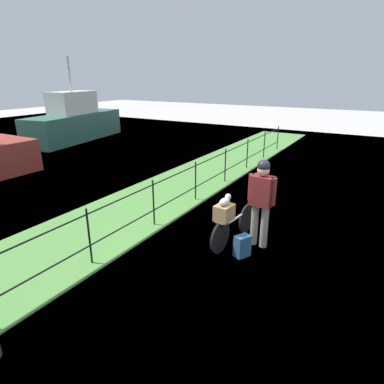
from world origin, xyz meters
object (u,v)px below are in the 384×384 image
terrier_dog (225,201)px  backpack_on_paving (242,246)px  cyclist_person (261,196)px  bicycle_main (234,227)px  wooden_crate (224,212)px  moored_boat_near (75,122)px

terrier_dog → backpack_on_paving: (-0.06, -0.39, -0.77)m
cyclist_person → bicycle_main: bearing=105.0°
bicycle_main → wooden_crate: bearing=174.1°
wooden_crate → backpack_on_paving: bearing=-95.4°
cyclist_person → backpack_on_paving: 0.97m
bicycle_main → backpack_on_paving: 0.56m
cyclist_person → backpack_on_paving: bearing=168.3°
cyclist_person → backpack_on_paving: size_ratio=4.21×
bicycle_main → cyclist_person: bearing=-75.0°
cyclist_person → terrier_dog: bearing=133.6°
moored_boat_near → wooden_crate: bearing=-119.9°
terrier_dog → cyclist_person: cyclist_person is taller
terrier_dog → backpack_on_paving: 0.87m
bicycle_main → wooden_crate: (-0.38, 0.04, 0.43)m
wooden_crate → backpack_on_paving: wooden_crate is taller
wooden_crate → cyclist_person: (0.50, -0.50, 0.25)m
bicycle_main → moored_boat_near: (6.07, 11.24, 0.57)m
bicycle_main → backpack_on_paving: bicycle_main is taller
terrier_dog → cyclist_person: (0.48, -0.50, 0.03)m
wooden_crate → terrier_dog: terrier_dog is taller
backpack_on_paving → wooden_crate: bearing=110.1°
terrier_dog → moored_boat_near: 12.92m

